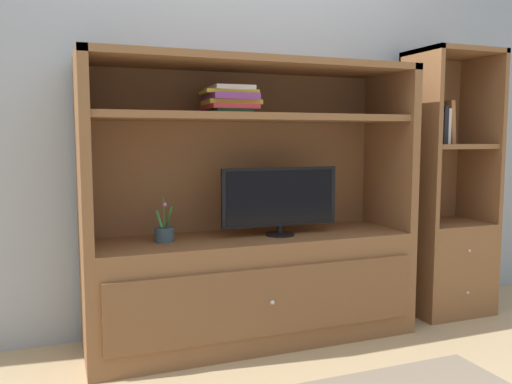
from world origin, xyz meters
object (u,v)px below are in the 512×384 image
(potted_plant, at_px, (164,234))
(bookshelf_tall, at_px, (446,229))
(tv_monitor, at_px, (280,199))
(upright_book_row, at_px, (436,124))
(magazine_stack, at_px, (230,100))
(media_console, at_px, (252,254))

(potted_plant, xyz_separation_m, bookshelf_tall, (1.83, -0.01, -0.09))
(tv_monitor, distance_m, bookshelf_tall, 1.22)
(bookshelf_tall, xyz_separation_m, upright_book_row, (-0.11, -0.01, 0.67))
(magazine_stack, bearing_deg, media_console, 4.83)
(tv_monitor, height_order, bookshelf_tall, bookshelf_tall)
(magazine_stack, height_order, bookshelf_tall, bookshelf_tall)
(media_console, bearing_deg, magazine_stack, -175.17)
(tv_monitor, xyz_separation_m, upright_book_row, (1.08, 0.04, 0.42))
(tv_monitor, bearing_deg, upright_book_row, 1.95)
(magazine_stack, bearing_deg, bookshelf_tall, 0.54)
(media_console, distance_m, tv_monitor, 0.35)
(potted_plant, xyz_separation_m, magazine_stack, (0.36, -0.02, 0.70))
(media_console, distance_m, upright_book_row, 1.43)
(upright_book_row, bearing_deg, media_console, 179.64)
(potted_plant, bearing_deg, bookshelf_tall, -0.22)
(potted_plant, bearing_deg, upright_book_row, -0.57)
(tv_monitor, xyz_separation_m, magazine_stack, (-0.28, 0.03, 0.54))
(bookshelf_tall, height_order, upright_book_row, bookshelf_tall)
(potted_plant, bearing_deg, tv_monitor, -4.84)
(potted_plant, xyz_separation_m, upright_book_row, (1.72, -0.02, 0.58))
(bookshelf_tall, bearing_deg, magazine_stack, -179.46)
(media_console, bearing_deg, potted_plant, 178.88)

